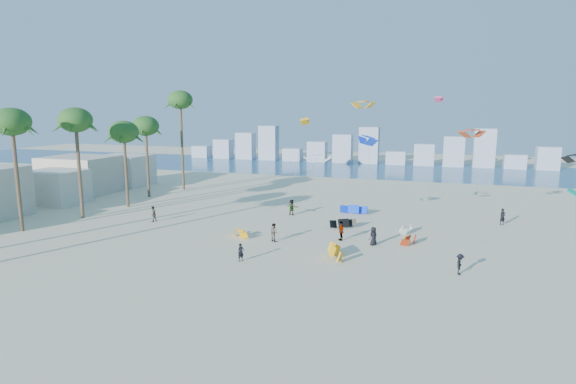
% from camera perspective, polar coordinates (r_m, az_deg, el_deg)
% --- Properties ---
extents(ground, '(220.00, 220.00, 0.00)m').
position_cam_1_polar(ground, '(36.09, -12.70, -11.10)').
color(ground, beige).
rests_on(ground, ground).
extents(ocean, '(220.00, 220.00, 0.00)m').
position_cam_1_polar(ocean, '(103.11, 8.04, 2.84)').
color(ocean, navy).
rests_on(ocean, ground).
extents(kitesurfer_near, '(0.65, 0.67, 1.55)m').
position_cam_1_polar(kitesurfer_near, '(40.86, -5.67, -7.20)').
color(kitesurfer_near, black).
rests_on(kitesurfer_near, ground).
extents(kitesurfer_mid, '(1.10, 1.04, 1.80)m').
position_cam_1_polar(kitesurfer_mid, '(46.53, -1.71, -4.84)').
color(kitesurfer_mid, gray).
rests_on(kitesurfer_mid, ground).
extents(kitesurfers_far, '(38.74, 19.29, 1.90)m').
position_cam_1_polar(kitesurfers_far, '(50.05, 4.49, -3.78)').
color(kitesurfers_far, black).
rests_on(kitesurfers_far, ground).
extents(grounded_kites, '(18.33, 20.05, 1.07)m').
position_cam_1_polar(grounded_kites, '(49.82, 7.25, -4.40)').
color(grounded_kites, orange).
rests_on(grounded_kites, ground).
extents(flying_kites, '(31.12, 19.93, 14.56)m').
position_cam_1_polar(flying_kites, '(53.21, 15.33, 7.03)').
color(flying_kites, white).
rests_on(flying_kites, ground).
extents(palm_row, '(8.43, 44.80, 15.45)m').
position_cam_1_polar(palm_row, '(59.85, -23.58, 7.72)').
color(palm_row, brown).
rests_on(palm_row, ground).
extents(beachfront_buildings, '(11.50, 43.00, 6.00)m').
position_cam_1_polar(beachfront_buildings, '(72.02, -27.65, 0.79)').
color(beachfront_buildings, beige).
rests_on(beachfront_buildings, ground).
extents(distant_skyline, '(85.00, 3.00, 8.40)m').
position_cam_1_polar(distant_skyline, '(112.79, 8.37, 5.03)').
color(distant_skyline, '#9EADBF').
rests_on(distant_skyline, ground).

